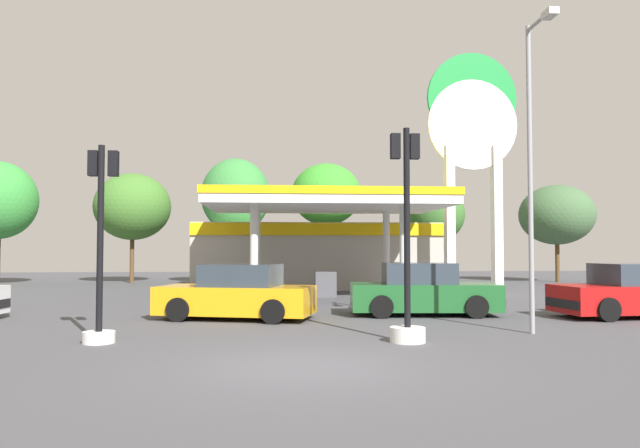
% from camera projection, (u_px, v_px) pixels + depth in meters
% --- Properties ---
extents(ground_plane, '(90.00, 90.00, 0.00)m').
position_uv_depth(ground_plane, '(303.00, 367.00, 10.60)').
color(ground_plane, '#47474C').
rests_on(ground_plane, ground).
extents(gas_station, '(12.53, 12.59, 4.44)m').
position_uv_depth(gas_station, '(317.00, 249.00, 31.36)').
color(gas_station, '#ADA89E').
rests_on(gas_station, ground).
extents(station_pole_sign, '(4.30, 0.56, 11.38)m').
position_uv_depth(station_pole_sign, '(472.00, 140.00, 28.70)').
color(station_pole_sign, white).
rests_on(station_pole_sign, ground).
extents(car_1, '(4.84, 3.01, 1.61)m').
position_uv_depth(car_1, '(237.00, 294.00, 17.81)').
color(car_1, black).
rests_on(car_1, ground).
extents(car_2, '(4.67, 2.37, 1.62)m').
position_uv_depth(car_2, '(632.00, 293.00, 18.28)').
color(car_2, black).
rests_on(car_2, ground).
extents(car_3, '(4.70, 2.38, 1.63)m').
position_uv_depth(car_3, '(423.00, 291.00, 18.92)').
color(car_3, black).
rests_on(car_3, ground).
extents(traffic_signal_0, '(0.70, 0.71, 4.36)m').
position_uv_depth(traffic_signal_0, '(101.00, 264.00, 13.37)').
color(traffic_signal_0, silver).
rests_on(traffic_signal_0, ground).
extents(traffic_signal_1, '(0.79, 0.79, 4.77)m').
position_uv_depth(traffic_signal_1, '(407.00, 273.00, 13.47)').
color(traffic_signal_1, silver).
rests_on(traffic_signal_1, ground).
extents(tree_1, '(4.61, 4.61, 6.70)m').
position_uv_depth(tree_1, '(133.00, 207.00, 37.07)').
color(tree_1, brown).
rests_on(tree_1, ground).
extents(tree_2, '(4.05, 4.05, 7.42)m').
position_uv_depth(tree_2, '(236.00, 196.00, 35.84)').
color(tree_2, brown).
rests_on(tree_2, ground).
extents(tree_3, '(4.31, 4.31, 7.39)m').
position_uv_depth(tree_3, '(326.00, 195.00, 37.72)').
color(tree_3, brown).
rests_on(tree_3, ground).
extents(tree_4, '(3.52, 3.52, 6.02)m').
position_uv_depth(tree_4, '(437.00, 214.00, 38.38)').
color(tree_4, brown).
rests_on(tree_4, ground).
extents(tree_5, '(4.60, 4.60, 6.08)m').
position_uv_depth(tree_5, '(557.00, 215.00, 37.94)').
color(tree_5, brown).
rests_on(tree_5, ground).
extents(corner_streetlamp, '(0.24, 1.48, 7.60)m').
position_uv_depth(corner_streetlamp, '(533.00, 148.00, 14.75)').
color(corner_streetlamp, gray).
rests_on(corner_streetlamp, ground).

